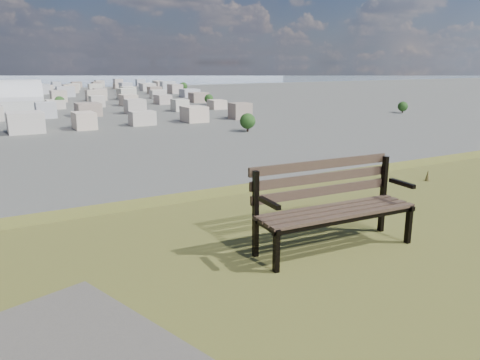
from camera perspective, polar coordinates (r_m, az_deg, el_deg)
park_bench at (r=4.87m, az=11.05°, el=-2.46°), size 1.72×0.63×0.89m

